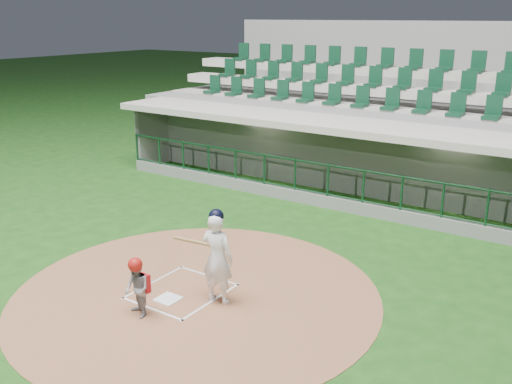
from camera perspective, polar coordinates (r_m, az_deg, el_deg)
ground at (r=11.76m, az=-6.46°, el=-9.35°), size 120.00×120.00×0.00m
dirt_circle at (r=11.45m, az=-5.95°, el=-10.08°), size 7.20×7.20×0.01m
home_plate at (r=11.29m, az=-8.79°, el=-10.52°), size 0.43×0.43×0.02m
batter_box_chalk at (r=11.56m, az=-7.43°, el=-9.81°), size 1.55×1.80×0.01m
dugout_structure at (r=17.72m, az=10.21°, el=2.98°), size 16.40×3.70×3.00m
seating_deck at (r=20.43m, az=13.66°, el=5.99°), size 17.00×6.72×5.15m
batter at (r=10.73m, az=-3.93°, el=-6.44°), size 0.88×0.89×1.86m
catcher at (r=10.58m, az=-11.82°, el=-9.30°), size 0.63×0.57×1.14m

